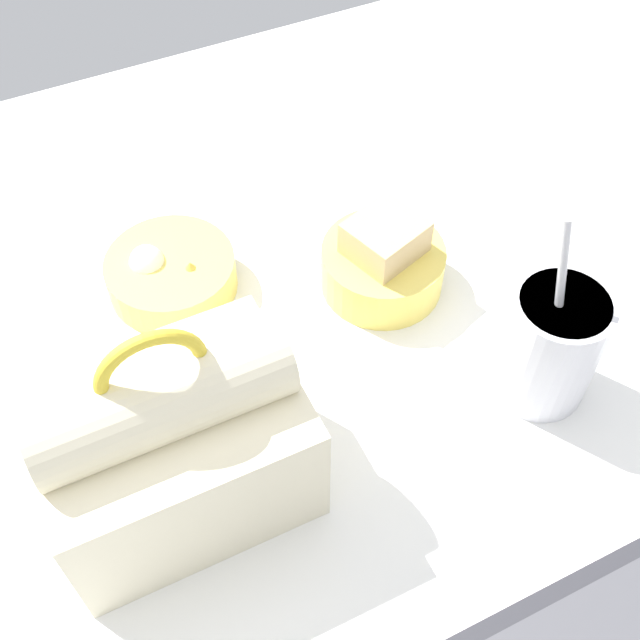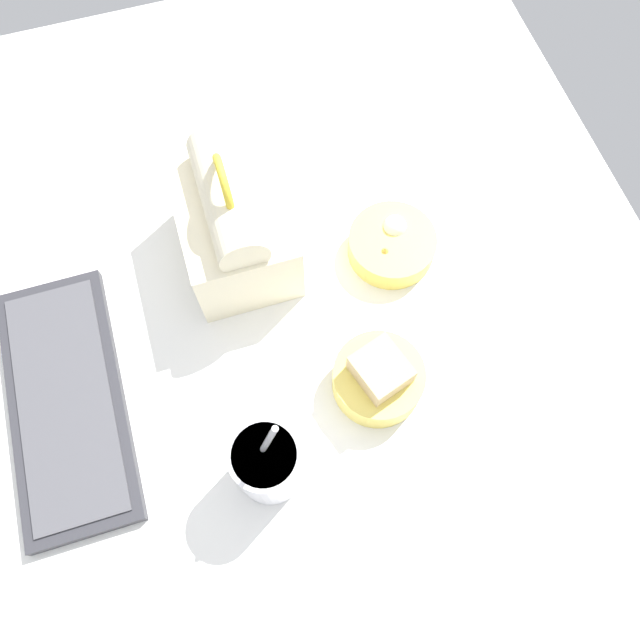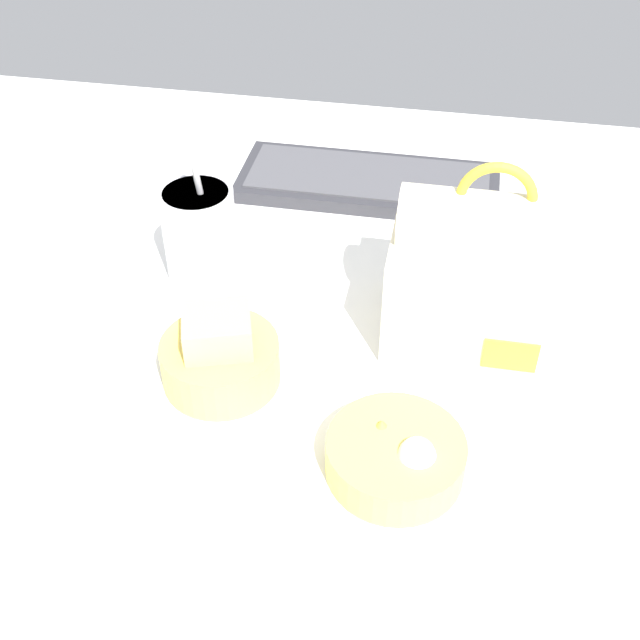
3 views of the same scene
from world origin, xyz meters
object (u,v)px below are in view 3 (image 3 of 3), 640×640
at_px(bento_bowl_sandwich, 220,357).
at_px(soup_cup, 200,233).
at_px(bento_bowl_snacks, 396,455).
at_px(keyboard, 368,182).
at_px(lunch_bag, 484,274).

bearing_deg(bento_bowl_sandwich, soup_cup, 112.62).
xyz_separation_m(soup_cup, bento_bowl_snacks, (0.25, -0.25, -0.04)).
bearing_deg(keyboard, lunch_bag, -60.20).
bearing_deg(lunch_bag, soup_cup, 172.83).
bearing_deg(keyboard, bento_bowl_snacks, -79.24).
distance_m(keyboard, soup_cup, 0.28).
xyz_separation_m(bento_bowl_sandwich, bento_bowl_snacks, (0.18, -0.08, -0.01)).
xyz_separation_m(soup_cup, bento_bowl_sandwich, (0.07, -0.16, -0.03)).
distance_m(bento_bowl_sandwich, bento_bowl_snacks, 0.20).
distance_m(keyboard, bento_bowl_snacks, 0.49).
height_order(bento_bowl_sandwich, bento_bowl_snacks, bento_bowl_sandwich).
bearing_deg(soup_cup, lunch_bag, -7.17).
relative_size(soup_cup, bento_bowl_snacks, 1.52).
height_order(keyboard, bento_bowl_sandwich, bento_bowl_sandwich).
height_order(keyboard, soup_cup, soup_cup).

